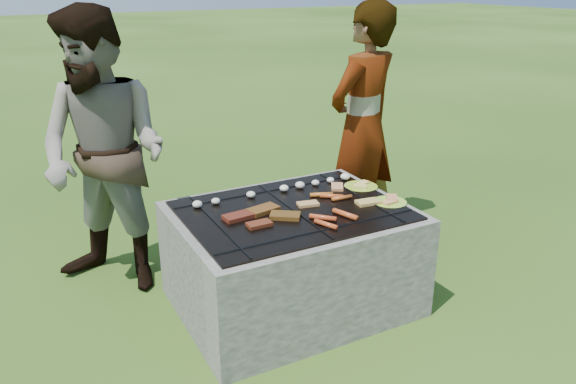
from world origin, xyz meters
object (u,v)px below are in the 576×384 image
plate_near (390,202)px  cook (363,125)px  plate_far (361,186)px  fire_pit (292,261)px  bystander (105,156)px

plate_near → cook: cook is taller
plate_near → cook: 0.89m
plate_far → cook: cook is taller
fire_pit → plate_near: plate_near is taller
plate_far → cook: size_ratio=0.15×
cook → bystander: bystander is taller
plate_far → fire_pit: bearing=-166.8°
fire_pit → bystander: 1.27m
plate_near → cook: size_ratio=0.13×
plate_near → bystander: (-1.43, 0.89, 0.24)m
fire_pit → cook: cook is taller
plate_near → cook: bearing=66.7°
fire_pit → bystander: bystander is taller
plate_near → fire_pit: bearing=163.9°
fire_pit → bystander: (-0.87, 0.73, 0.57)m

